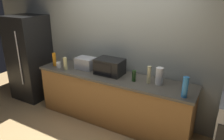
% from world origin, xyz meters
% --- Properties ---
extents(ground_plane, '(8.00, 8.00, 0.00)m').
position_xyz_m(ground_plane, '(0.00, 0.00, 0.00)').
color(ground_plane, tan).
extents(back_wall, '(6.40, 0.10, 2.70)m').
position_xyz_m(back_wall, '(0.00, 0.81, 1.35)').
color(back_wall, '#9EA399').
rests_on(back_wall, ground_plane).
extents(counter_run, '(2.84, 0.64, 0.90)m').
position_xyz_m(counter_run, '(0.00, 0.40, 0.45)').
color(counter_run, '#9E6B38').
rests_on(counter_run, ground_plane).
extents(refrigerator, '(0.72, 0.73, 1.80)m').
position_xyz_m(refrigerator, '(-2.05, 0.40, 0.90)').
color(refrigerator, black).
rests_on(refrigerator, ground_plane).
extents(microwave, '(0.48, 0.35, 0.27)m').
position_xyz_m(microwave, '(-0.08, 0.45, 1.04)').
color(microwave, black).
rests_on(microwave, counter_run).
extents(toaster_oven, '(0.34, 0.26, 0.21)m').
position_xyz_m(toaster_oven, '(-0.60, 0.46, 1.01)').
color(toaster_oven, '#B7BABF').
rests_on(toaster_oven, counter_run).
extents(paper_towel_roll, '(0.12, 0.12, 0.27)m').
position_xyz_m(paper_towel_roll, '(0.81, 0.45, 1.04)').
color(paper_towel_roll, white).
rests_on(paper_towel_roll, counter_run).
extents(bottle_dish_soap, '(0.07, 0.07, 0.26)m').
position_xyz_m(bottle_dish_soap, '(-1.21, 0.29, 1.03)').
color(bottle_dish_soap, orange).
rests_on(bottle_dish_soap, counter_run).
extents(bottle_hand_soap, '(0.06, 0.06, 0.28)m').
position_xyz_m(bottle_hand_soap, '(0.66, 0.41, 1.04)').
color(bottle_hand_soap, beige).
rests_on(bottle_hand_soap, counter_run).
extents(bottle_spray_cleaner, '(0.08, 0.08, 0.30)m').
position_xyz_m(bottle_spray_cleaner, '(1.25, 0.20, 1.05)').
color(bottle_spray_cleaner, '#338CE5').
rests_on(bottle_spray_cleaner, counter_run).
extents(bottle_vinegar, '(0.07, 0.07, 0.23)m').
position_xyz_m(bottle_vinegar, '(-0.89, 0.23, 1.02)').
color(bottle_vinegar, beige).
rests_on(bottle_vinegar, counter_run).
extents(bottle_wine, '(0.07, 0.07, 0.18)m').
position_xyz_m(bottle_wine, '(0.43, 0.36, 0.99)').
color(bottle_wine, '#1E3F19').
rests_on(bottle_wine, counter_run).
extents(mug_white, '(0.09, 0.09, 0.11)m').
position_xyz_m(mug_white, '(-1.07, 0.25, 0.95)').
color(mug_white, white).
rests_on(mug_white, counter_run).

